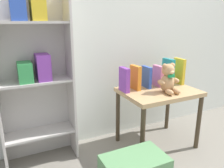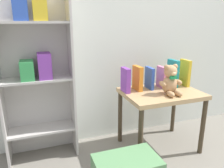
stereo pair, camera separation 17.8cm
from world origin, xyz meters
name	(u,v)px [view 1 (the left image)]	position (x,y,z in m)	size (l,w,h in m)	color
wall_back	(133,9)	(0.00, 1.28, 1.25)	(4.80, 0.06, 2.50)	silver
bookshelf_side	(34,70)	(-0.96, 1.15, 0.78)	(0.57, 0.23, 1.38)	#BCB7B2
display_table	(158,98)	(0.05, 0.89, 0.47)	(0.66, 0.49, 0.55)	tan
teddy_bear	(168,79)	(0.08, 0.80, 0.66)	(0.19, 0.18, 0.25)	tan
book_standing_purple	(124,80)	(-0.25, 0.98, 0.65)	(0.04, 0.13, 0.21)	purple
book_standing_orange	(135,78)	(-0.13, 1.00, 0.65)	(0.04, 0.13, 0.22)	orange
book_standing_blue	(147,77)	(-0.01, 1.00, 0.64)	(0.03, 0.13, 0.20)	#2D51B7
book_standing_pink	(158,76)	(0.11, 0.99, 0.64)	(0.04, 0.12, 0.20)	#D17093
book_standing_teal	(168,72)	(0.23, 1.00, 0.67)	(0.04, 0.14, 0.25)	teal
book_standing_yellow	(179,71)	(0.35, 0.98, 0.67)	(0.03, 0.14, 0.25)	gold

